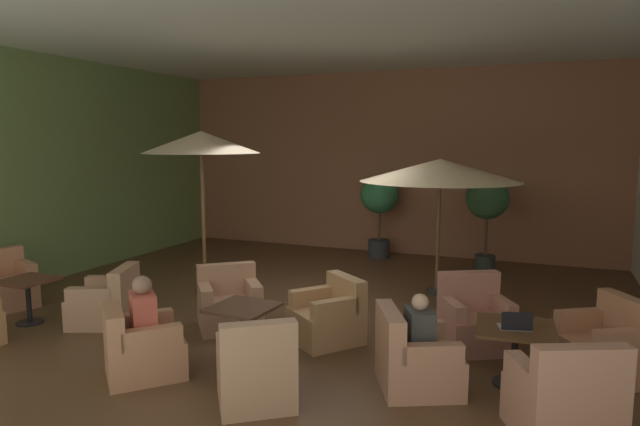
{
  "coord_description": "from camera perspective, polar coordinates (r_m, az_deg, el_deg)",
  "views": [
    {
      "loc": [
        3.34,
        -7.63,
        2.55
      ],
      "look_at": [
        0.0,
        0.45,
        1.39
      ],
      "focal_mm": 30.72,
      "sensor_mm": 36.0,
      "label": 1
    }
  ],
  "objects": [
    {
      "name": "armchair_front_right_north",
      "position": [
        7.09,
        0.89,
        -10.84
      ],
      "size": [
        1.06,
        1.07,
        0.82
      ],
      "color": "tan",
      "rests_on": "ground_plane"
    },
    {
      "name": "open_laptop",
      "position": [
        6.03,
        19.7,
        -10.88
      ],
      "size": [
        0.36,
        0.3,
        0.2
      ],
      "color": "#9EA0A5",
      "rests_on": "cafe_table_front_left"
    },
    {
      "name": "ground_plane",
      "position": [
        8.71,
        -1.14,
        -9.51
      ],
      "size": [
        10.11,
        8.94,
        0.02
      ],
      "primitive_type": "cube",
      "color": "#523723"
    },
    {
      "name": "cafe_table_front_left",
      "position": [
        6.18,
        19.66,
        -12.3
      ],
      "size": [
        0.86,
        0.86,
        0.63
      ],
      "color": "black",
      "rests_on": "ground_plane"
    },
    {
      "name": "potted_tree_mid_left",
      "position": [
        11.13,
        17.02,
        1.02
      ],
      "size": [
        0.83,
        0.83,
        1.86
      ],
      "color": "#313833",
      "rests_on": "ground_plane"
    },
    {
      "name": "armchair_front_left_south",
      "position": [
        5.35,
        24.09,
        -17.52
      ],
      "size": [
        1.03,
        1.0,
        0.92
      ],
      "color": "tan",
      "rests_on": "ground_plane"
    },
    {
      "name": "armchair_front_right_south",
      "position": [
        6.41,
        -18.14,
        -13.34
      ],
      "size": [
        1.06,
        1.06,
        0.79
      ],
      "color": "#B27856",
      "rests_on": "ground_plane"
    },
    {
      "name": "armchair_front_right_east",
      "position": [
        7.71,
        -9.42,
        -9.43
      ],
      "size": [
        1.1,
        1.09,
        0.83
      ],
      "color": "tan",
      "rests_on": "ground_plane"
    },
    {
      "name": "armchair_front_left_east",
      "position": [
        5.93,
        9.78,
        -14.83
      ],
      "size": [
        1.06,
        1.07,
        0.84
      ],
      "color": "tan",
      "rests_on": "ground_plane"
    },
    {
      "name": "wall_back_brick",
      "position": [
        12.52,
        7.0,
        5.19
      ],
      "size": [
        10.11,
        0.08,
        4.08
      ],
      "primitive_type": "cube",
      "color": "#9E6447",
      "rests_on": "ground_plane"
    },
    {
      "name": "iced_drink_cup",
      "position": [
        6.1,
        18.86,
        -10.6
      ],
      "size": [
        0.08,
        0.08,
        0.11
      ],
      "primitive_type": "cylinder",
      "color": "white",
      "rests_on": "cafe_table_front_left"
    },
    {
      "name": "patio_umbrella_center_beige",
      "position": [
        9.18,
        -12.27,
        7.08
      ],
      "size": [
        1.92,
        1.92,
        2.7
      ],
      "color": "#2D2D2D",
      "rests_on": "ground_plane"
    },
    {
      "name": "cafe_table_front_right",
      "position": [
        6.56,
        -8.02,
        -10.66
      ],
      "size": [
        0.75,
        0.75,
        0.63
      ],
      "color": "black",
      "rests_on": "ground_plane"
    },
    {
      "name": "armchair_front_left_west",
      "position": [
        6.8,
        27.56,
        -12.44
      ],
      "size": [
        1.04,
        1.06,
        0.88
      ],
      "color": "#B57855",
      "rests_on": "ground_plane"
    },
    {
      "name": "armchair_front_left_north",
      "position": [
        7.14,
        15.81,
        -10.87
      ],
      "size": [
        1.02,
        0.99,
        0.9
      ],
      "color": "#B67663",
      "rests_on": "ground_plane"
    },
    {
      "name": "patron_blue_shirt",
      "position": [
        5.81,
        10.33,
        -11.57
      ],
      "size": [
        0.39,
        0.45,
        0.6
      ],
      "color": "#393B38",
      "rests_on": "ground_plane"
    },
    {
      "name": "armchair_mid_center_south",
      "position": [
        9.76,
        -30.18,
        -6.62
      ],
      "size": [
        1.01,
        1.01,
        0.88
      ],
      "color": "tan",
      "rests_on": "ground_plane"
    },
    {
      "name": "cafe_table_mid_center",
      "position": [
        8.71,
        -28.14,
        -7.05
      ],
      "size": [
        0.68,
        0.68,
        0.63
      ],
      "color": "black",
      "rests_on": "ground_plane"
    },
    {
      "name": "wall_left_accent",
      "position": [
        11.33,
        -25.19,
        4.28
      ],
      "size": [
        0.08,
        8.94,
        4.08
      ],
      "primitive_type": "cube",
      "color": "#6F8E4E",
      "rests_on": "ground_plane"
    },
    {
      "name": "armchair_mid_center_east",
      "position": [
        8.3,
        -21.36,
        -8.68
      ],
      "size": [
        1.03,
        1.02,
        0.81
      ],
      "color": "tan",
      "rests_on": "ground_plane"
    },
    {
      "name": "ceiling_slab",
      "position": [
        8.47,
        -1.22,
        18.19
      ],
      "size": [
        10.11,
        8.94,
        0.06
      ],
      "primitive_type": "cube",
      "color": "silver",
      "rests_on": "wall_back_brick"
    },
    {
      "name": "patio_umbrella_tall_red",
      "position": [
        9.16,
        12.39,
        4.32
      ],
      "size": [
        2.62,
        2.62,
        2.25
      ],
      "color": "#2D2D2D",
      "rests_on": "ground_plane"
    },
    {
      "name": "armchair_front_right_west",
      "position": [
        5.55,
        -6.7,
        -16.13
      ],
      "size": [
        1.02,
        1.03,
        0.9
      ],
      "color": "tan",
      "rests_on": "ground_plane"
    },
    {
      "name": "patron_by_window",
      "position": [
        6.28,
        -17.94,
        -9.73
      ],
      "size": [
        0.46,
        0.45,
        0.7
      ],
      "color": "#B94D3E",
      "rests_on": "ground_plane"
    },
    {
      "name": "potted_tree_left_corner",
      "position": [
        11.94,
        6.22,
        1.19
      ],
      "size": [
        0.83,
        0.83,
        1.8
      ],
      "color": "#333337",
      "rests_on": "ground_plane"
    }
  ]
}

